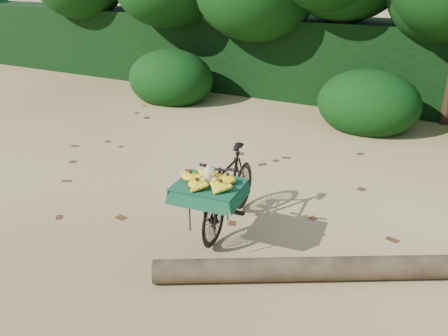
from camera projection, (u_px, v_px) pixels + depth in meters
The scene contains 7 objects.
ground at pixel (176, 201), 6.32m from camera, with size 80.00×80.00×0.00m, color tan.
vendor_bicycle at pixel (229, 189), 5.52m from camera, with size 0.76×1.74×0.96m.
fallen_log at pixel (320, 269), 4.69m from camera, with size 0.24×0.24×3.29m, color brown.
hedge_backdrop at pixel (325, 59), 11.06m from camera, with size 26.00×1.80×1.80m, color black.
tree_row at pixel (289, 11), 10.27m from camera, with size 14.50×2.00×4.00m, color black, non-canonical shape.
bush_clumps at pixel (317, 100), 9.40m from camera, with size 8.80×1.70×0.90m, color black, non-canonical shape.
leaf_litter at pixel (201, 183), 6.84m from camera, with size 7.00×7.30×0.01m, color #492613, non-canonical shape.
Camera 1 is at (3.27, -4.65, 2.87)m, focal length 38.00 mm.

